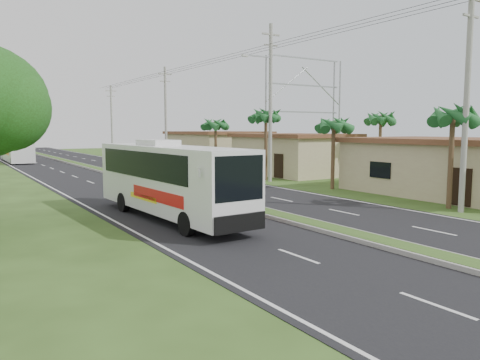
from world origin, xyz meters
TOP-DOWN VIEW (x-y plane):
  - ground at (0.00, 0.00)m, footprint 180.00×180.00m
  - road_asphalt at (0.00, 20.00)m, footprint 14.00×160.00m
  - median_strip at (0.00, 20.00)m, footprint 1.20×160.00m
  - lane_edge_left at (-6.70, 20.00)m, footprint 0.12×160.00m
  - lane_edge_right at (6.70, 20.00)m, footprint 0.12×160.00m
  - shop_near at (14.00, 6.00)m, footprint 8.60×12.60m
  - shop_mid at (14.00, 22.00)m, footprint 7.60×10.60m
  - shop_far at (14.00, 36.00)m, footprint 8.60×11.60m
  - palm_verge_a at (9.00, 3.00)m, footprint 2.40×2.40m
  - palm_verge_b at (9.40, 12.00)m, footprint 2.40×2.40m
  - palm_verge_c at (8.80, 19.00)m, footprint 2.40×2.40m
  - palm_verge_d at (9.30, 28.00)m, footprint 2.40×2.40m
  - palm_behind_shop at (17.50, 15.00)m, footprint 2.40×2.40m
  - utility_pole_a at (8.50, 2.00)m, footprint 1.60×0.28m
  - utility_pole_b at (8.47, 18.00)m, footprint 3.20×0.28m
  - utility_pole_c at (8.50, 38.00)m, footprint 1.60×0.28m
  - utility_pole_d at (8.50, 58.00)m, footprint 1.60×0.28m
  - billboard_lattice at (22.00, 30.00)m, footprint 10.18×1.18m
  - coach_bus_main at (-4.37, 8.14)m, footprint 2.84×11.19m
  - coach_bus_far at (-5.18, 52.77)m, footprint 2.71×11.82m
  - motorcyclist at (-1.73, 8.92)m, footprint 1.66×0.57m

SIDE VIEW (x-z plane):
  - ground at x=0.00m, z-range 0.00..0.00m
  - lane_edge_left at x=-6.70m, z-range 0.00..0.00m
  - lane_edge_right at x=6.70m, z-range 0.00..0.00m
  - road_asphalt at x=0.00m, z-range 0.00..0.02m
  - median_strip at x=0.00m, z-range 0.01..0.20m
  - motorcyclist at x=-1.73m, z-range -0.30..2.02m
  - shop_near at x=14.00m, z-range 0.02..3.54m
  - shop_mid at x=14.00m, z-range 0.02..3.69m
  - shop_far at x=14.00m, z-range 0.02..3.84m
  - coach_bus_far at x=-5.18m, z-range 0.23..3.67m
  - coach_bus_main at x=-4.37m, z-range 0.18..3.76m
  - palm_verge_b at x=9.40m, z-range 1.83..6.88m
  - palm_verge_d at x=9.30m, z-range 1.92..7.17m
  - palm_verge_a at x=9.00m, z-range 2.02..7.47m
  - palm_behind_shop at x=17.50m, z-range 2.11..7.76m
  - palm_verge_c at x=8.80m, z-range 2.20..8.05m
  - utility_pole_d at x=8.50m, z-range 0.17..10.67m
  - utility_pole_a at x=8.50m, z-range 0.17..11.17m
  - utility_pole_c at x=8.50m, z-range 0.17..11.17m
  - utility_pole_b at x=8.47m, z-range 0.26..12.26m
  - billboard_lattice at x=22.00m, z-range 0.79..12.86m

